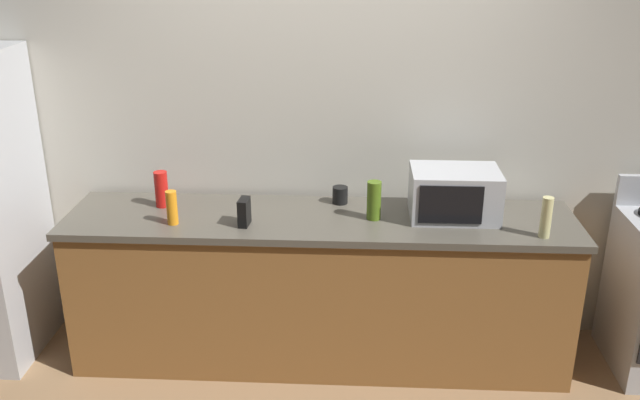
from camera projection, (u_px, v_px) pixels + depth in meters
name	position (u px, v px, depth m)	size (l,w,h in m)	color
ground_plane	(316.00, 396.00, 3.79)	(8.00, 8.00, 0.00)	#93704C
back_wall	(324.00, 119.00, 4.05)	(6.40, 0.10, 2.70)	beige
counter_run	(320.00, 288.00, 4.00)	(2.84, 0.64, 0.90)	brown
microwave	(454.00, 194.00, 3.79)	(0.48, 0.35, 0.27)	#B7BABF
cordless_phone	(244.00, 212.00, 3.70)	(0.05, 0.11, 0.15)	black
bottle_hot_sauce	(161.00, 189.00, 3.94)	(0.08, 0.08, 0.21)	red
bottle_olive_oil	(374.00, 200.00, 3.77)	(0.08, 0.08, 0.22)	#4C6B19
bottle_dish_soap	(172.00, 208.00, 3.71)	(0.06, 0.06, 0.19)	orange
bottle_vinegar	(546.00, 217.00, 3.54)	(0.06, 0.06, 0.22)	beige
mug_black	(340.00, 195.00, 4.01)	(0.09, 0.09, 0.10)	black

